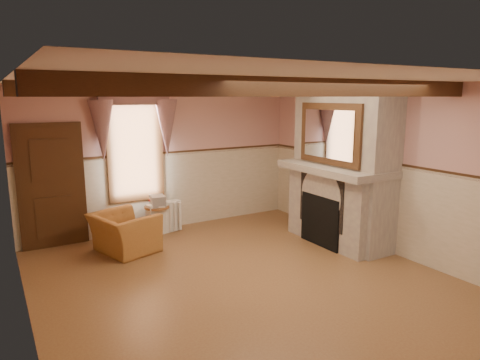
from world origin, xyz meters
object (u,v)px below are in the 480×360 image
bowl (330,161)px  mantel_clock (307,154)px  side_table (157,220)px  armchair (124,233)px  oil_lamp (312,153)px  radiator (164,217)px

bowl → mantel_clock: (0.00, 0.64, 0.05)m
side_table → bowl: size_ratio=1.43×
side_table → mantel_clock: 3.13m
armchair → oil_lamp: oil_lamp is taller
oil_lamp → mantel_clock: bearing=90.0°
side_table → mantel_clock: (2.56, -1.30, 1.25)m
armchair → radiator: 1.15m
radiator → mantel_clock: bearing=-41.7°
armchair → radiator: size_ratio=1.46×
radiator → mantel_clock: mantel_clock is taller
oil_lamp → radiator: bearing=149.2°
radiator → bowl: bearing=-52.2°
mantel_clock → radiator: bearing=151.9°
bowl → armchair: bearing=159.0°
armchair → mantel_clock: 3.64m
side_table → oil_lamp: size_ratio=1.96×
bowl → oil_lamp: bearing=90.0°
mantel_clock → bowl: bearing=-90.0°
armchair → oil_lamp: 3.68m
mantel_clock → oil_lamp: (0.00, -0.15, 0.04)m
side_table → bowl: (2.56, -1.94, 1.19)m
side_table → oil_lamp: (2.56, -1.45, 1.29)m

